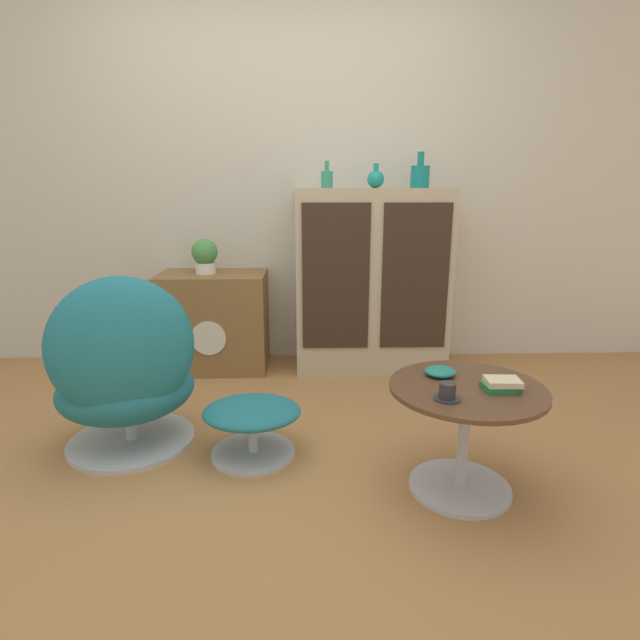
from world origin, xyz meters
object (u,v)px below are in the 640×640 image
at_px(potted_plant, 205,255).
at_px(ottoman, 252,419).
at_px(vase_inner_left, 376,179).
at_px(egg_chair, 125,371).
at_px(tv_console, 214,321).
at_px(vase_leftmost, 327,179).
at_px(vase_inner_right, 420,176).
at_px(teacup, 447,393).
at_px(bowl, 440,372).
at_px(book_stack, 502,385).
at_px(coffee_table, 464,424).
at_px(sideboard, 371,280).

bearing_deg(potted_plant, ottoman, -70.95).
bearing_deg(vase_inner_left, egg_chair, -138.81).
bearing_deg(tv_console, vase_leftmost, 0.38).
distance_m(vase_inner_right, potted_plant, 1.47).
bearing_deg(vase_inner_right, tv_console, -179.79).
xyz_separation_m(tv_console, teacup, (1.13, -1.60, 0.15)).
distance_m(tv_console, potted_plant, 0.45).
bearing_deg(vase_inner_right, bowl, -97.51).
bearing_deg(book_stack, bowl, 141.30).
height_order(vase_inner_right, book_stack, vase_inner_right).
relative_size(ottoman, vase_inner_right, 2.02).
height_order(tv_console, egg_chair, egg_chair).
height_order(vase_leftmost, book_stack, vase_leftmost).
height_order(teacup, book_stack, teacup).
height_order(egg_chair, teacup, egg_chair).
height_order(tv_console, coffee_table, tv_console).
height_order(potted_plant, teacup, potted_plant).
bearing_deg(vase_inner_left, vase_inner_right, 0.00).
xyz_separation_m(sideboard, coffee_table, (0.19, -1.48, -0.31)).
xyz_separation_m(book_stack, bowl, (-0.19, 0.15, -0.00)).
relative_size(sideboard, vase_inner_left, 7.89).
bearing_deg(vase_inner_left, potted_plant, -179.77).
relative_size(potted_plant, bowl, 1.81).
height_order(vase_leftmost, teacup, vase_leftmost).
height_order(egg_chair, ottoman, egg_chair).
bearing_deg(book_stack, vase_inner_right, 90.37).
distance_m(ottoman, vase_inner_left, 1.74).
xyz_separation_m(vase_inner_left, vase_inner_right, (0.28, 0.00, 0.02)).
relative_size(egg_chair, ottoman, 1.91).
bearing_deg(vase_leftmost, ottoman, -107.90).
xyz_separation_m(coffee_table, potted_plant, (-1.28, 1.48, 0.48)).
bearing_deg(vase_inner_right, egg_chair, -144.38).
distance_m(coffee_table, potted_plant, 2.01).
bearing_deg(sideboard, coffee_table, -82.67).
distance_m(coffee_table, vase_inner_left, 1.78).
height_order(tv_console, bowl, tv_console).
relative_size(egg_chair, vase_inner_right, 3.87).
bearing_deg(sideboard, egg_chair, -138.61).
bearing_deg(coffee_table, egg_chair, 165.47).
bearing_deg(tv_console, potted_plant, 179.19).
xyz_separation_m(vase_leftmost, book_stack, (0.60, -1.53, -0.77)).
bearing_deg(ottoman, tv_console, 107.39).
bearing_deg(book_stack, coffee_table, 159.63).
distance_m(vase_inner_right, book_stack, 1.72).
height_order(sideboard, book_stack, sideboard).
xyz_separation_m(ottoman, vase_inner_right, (0.97, 1.19, 1.09)).
relative_size(vase_inner_left, book_stack, 1.07).
relative_size(ottoman, teacup, 4.54).
relative_size(tv_console, egg_chair, 0.82).
bearing_deg(tv_console, ottoman, -72.61).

